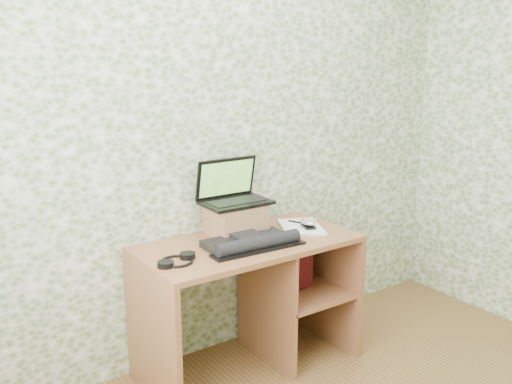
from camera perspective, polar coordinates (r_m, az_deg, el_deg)
wall_back at (r=3.23m, az=-3.90°, el=5.81°), size 3.50×0.00×3.50m
desk at (r=3.27m, az=0.09°, el=-9.02°), size 1.20×0.60×0.75m
riser at (r=3.20m, az=-2.01°, el=-2.72°), size 0.30×0.25×0.18m
laptop at (r=3.20m, az=-2.41°, el=-0.05°), size 0.37×0.26×0.25m
keyboard at (r=3.02m, az=-0.50°, el=-5.00°), size 0.53×0.29×0.07m
headphones at (r=2.83m, az=-7.93°, el=-6.80°), size 0.22×0.20×0.03m
notepad at (r=3.34m, az=4.53°, el=-3.52°), size 0.34×0.39×0.01m
mouse at (r=3.31m, az=5.23°, el=-3.21°), size 0.11×0.13×0.04m
pen at (r=3.38m, az=4.48°, el=-3.08°), size 0.08×0.15×0.01m
red_box at (r=3.37m, az=3.87°, el=-7.55°), size 0.22×0.07×0.27m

